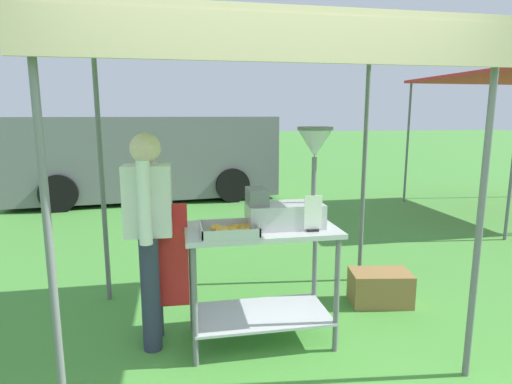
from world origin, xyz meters
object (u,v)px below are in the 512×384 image
(donut_tray, at_px, (230,231))
(menu_sign, at_px, (313,216))
(supply_crate, at_px, (380,287))
(vendor, at_px, (150,229))
(stall_canopy, at_px, (259,51))
(van_grey, at_px, (147,156))
(donut_cart, at_px, (261,261))
(donut_fryer, at_px, (291,192))

(donut_tray, relative_size, menu_sign, 1.53)
(donut_tray, distance_m, supply_crate, 1.77)
(menu_sign, relative_size, supply_crate, 0.44)
(menu_sign, bearing_deg, supply_crate, 34.80)
(supply_crate, bearing_deg, vendor, -171.30)
(stall_canopy, xyz_separation_m, donut_tray, (-0.25, -0.24, -1.25))
(van_grey, bearing_deg, supply_crate, -66.94)
(donut_cart, bearing_deg, menu_sign, -26.21)
(donut_tray, relative_size, van_grey, 0.08)
(donut_fryer, bearing_deg, donut_cart, 173.77)
(menu_sign, bearing_deg, stall_canopy, 142.03)
(van_grey, bearing_deg, stall_canopy, -78.72)
(stall_canopy, bearing_deg, donut_cart, -90.00)
(stall_canopy, distance_m, vendor, 1.52)
(donut_cart, distance_m, donut_fryer, 0.58)
(stall_canopy, bearing_deg, menu_sign, -37.97)
(menu_sign, relative_size, van_grey, 0.05)
(van_grey, bearing_deg, donut_cart, -78.89)
(stall_canopy, distance_m, donut_tray, 1.29)
(donut_cart, distance_m, van_grey, 6.25)
(supply_crate, bearing_deg, van_grey, 113.06)
(vendor, bearing_deg, supply_crate, 8.70)
(donut_cart, xyz_separation_m, donut_fryer, (0.22, -0.02, 0.53))
(donut_fryer, bearing_deg, donut_tray, -165.80)
(donut_tray, distance_m, van_grey, 6.35)
(donut_cart, bearing_deg, van_grey, 101.11)
(donut_cart, xyz_separation_m, supply_crate, (1.22, 0.44, -0.49))
(donut_cart, height_order, donut_tray, donut_tray)
(donut_cart, distance_m, menu_sign, 0.54)
(donut_tray, xyz_separation_m, vendor, (-0.56, 0.27, -0.03))
(donut_tray, height_order, donut_fryer, donut_fryer)
(stall_canopy, xyz_separation_m, vendor, (-0.81, 0.03, -1.28))
(donut_cart, bearing_deg, vendor, 171.10)
(donut_cart, distance_m, donut_tray, 0.41)
(stall_canopy, relative_size, vendor, 1.70)
(donut_cart, relative_size, donut_tray, 2.82)
(donut_tray, bearing_deg, supply_crate, 21.60)
(donut_tray, height_order, supply_crate, donut_tray)
(donut_cart, distance_m, vendor, 0.86)
(donut_fryer, relative_size, vendor, 0.46)
(donut_tray, xyz_separation_m, donut_fryer, (0.48, 0.12, 0.24))
(donut_fryer, distance_m, menu_sign, 0.24)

